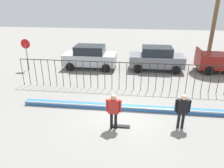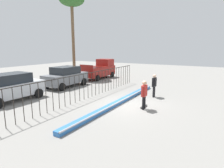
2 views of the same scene
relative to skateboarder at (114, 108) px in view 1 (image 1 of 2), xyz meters
The scene contains 9 objects.
ground_plane 1.56m from the skateboarder, 73.46° to the left, with size 60.00×60.00×0.00m, color gray.
bowl_coping_ledge 2.05m from the skateboarder, 79.58° to the left, with size 11.00×0.40×0.27m.
perimeter_fence 4.43m from the skateboarder, 85.72° to the left, with size 14.04×0.04×1.84m.
skateboarder is the anchor object (origin of this frame).
skateboard 1.05m from the skateboarder, 19.31° to the left, with size 0.80×0.20×0.07m.
camera_operator 3.08m from the skateboarder, ahead, with size 0.69×0.26×1.71m.
parked_car_silver 9.01m from the skateboarder, 108.93° to the left, with size 4.30×2.12×1.90m.
parked_car_gray 9.06m from the skateboarder, 73.92° to the left, with size 4.30×2.12×1.90m.
stop_sign 10.93m from the skateboarder, 136.27° to the left, with size 0.76×0.07×2.50m.
Camera 1 is at (0.58, -9.37, 5.71)m, focal length 34.13 mm.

